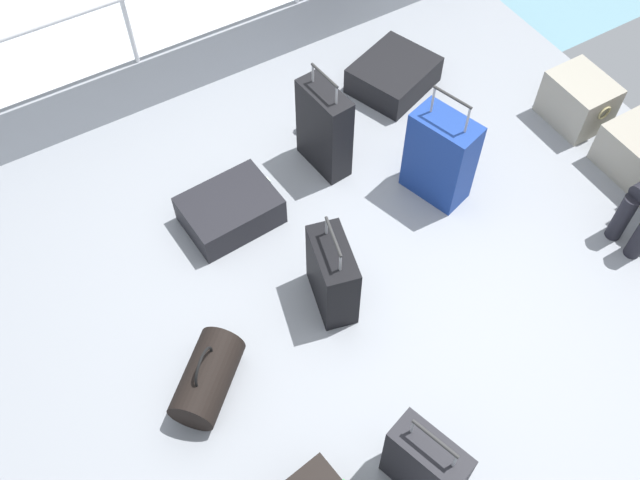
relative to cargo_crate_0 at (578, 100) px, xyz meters
name	(u,v)px	position (x,y,z in m)	size (l,w,h in m)	color
ground_plane	(369,262)	(0.30, -2.11, -0.22)	(4.40, 5.20, 0.06)	gray
gunwale_port	(224,53)	(-1.87, -2.11, 0.03)	(0.06, 5.20, 0.45)	gray
sea_wake	(164,15)	(-3.30, -2.11, -0.53)	(12.00, 12.00, 0.01)	#6B99A8
cargo_crate_0	(578,100)	(0.00, 0.00, 0.00)	(0.52, 0.38, 0.39)	#9E9989
cargo_crate_1	(640,155)	(0.64, 0.02, -0.02)	(0.59, 0.39, 0.34)	#9E9989
suitcase_0	(440,157)	(0.02, -1.37, 0.16)	(0.51, 0.37, 0.92)	navy
suitcase_1	(425,465)	(1.69, -2.69, 0.08)	(0.47, 0.31, 0.69)	black
suitcase_2	(324,129)	(-0.62, -1.92, 0.16)	(0.46, 0.23, 0.87)	black
suitcase_3	(332,275)	(0.42, -2.49, 0.08)	(0.50, 0.32, 0.71)	black
suitcase_5	(230,210)	(-0.49, -2.77, -0.08)	(0.51, 0.67, 0.24)	black
suitcase_6	(393,75)	(-1.04, -1.01, -0.08)	(0.71, 0.77, 0.24)	black
duffel_bag	(207,378)	(0.58, -3.46, -0.05)	(0.57, 0.59, 0.42)	black
paper_cup	(303,126)	(-0.99, -1.89, -0.14)	(0.08, 0.08, 0.10)	white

